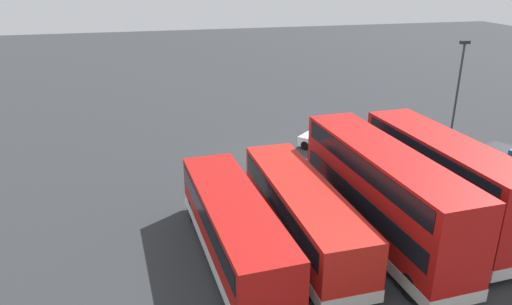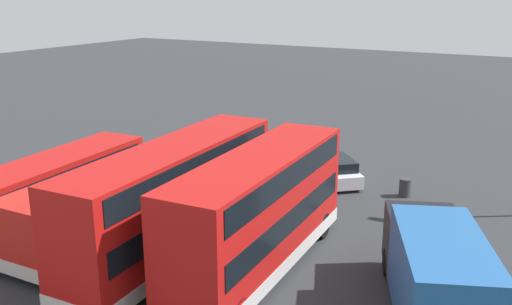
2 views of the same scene
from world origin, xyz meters
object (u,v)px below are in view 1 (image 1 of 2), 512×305
at_px(bus_double_decker_second, 381,192).
at_px(bus_double_decker_near_end, 442,180).
at_px(bus_single_deck_fourth, 234,226).
at_px(car_hatchback_silver, 329,141).
at_px(bus_single_deck_third, 302,211).
at_px(waste_bin_yellow, 382,141).
at_px(lamp_post_tall, 459,83).

bearing_deg(bus_double_decker_second, bus_double_decker_near_end, -171.45).
relative_size(bus_single_deck_fourth, car_hatchback_silver, 2.59).
relative_size(bus_double_decker_near_end, bus_single_deck_fourth, 0.99).
relative_size(bus_single_deck_third, car_hatchback_silver, 2.63).
xyz_separation_m(bus_double_decker_near_end, bus_single_deck_fourth, (10.61, 0.62, -0.83)).
bearing_deg(bus_single_deck_fourth, bus_single_deck_third, -169.45).
bearing_deg(car_hatchback_silver, bus_double_decker_near_end, 97.34).
bearing_deg(waste_bin_yellow, lamp_post_tall, -176.65).
bearing_deg(car_hatchback_silver, lamp_post_tall, -179.60).
relative_size(bus_single_deck_third, waste_bin_yellow, 11.65).
bearing_deg(lamp_post_tall, bus_double_decker_near_end, 52.80).
height_order(bus_single_deck_third, lamp_post_tall, lamp_post_tall).
bearing_deg(bus_single_deck_third, bus_single_deck_fourth, 10.55).
height_order(bus_double_decker_near_end, bus_single_deck_fourth, bus_double_decker_near_end).
relative_size(bus_double_decker_second, waste_bin_yellow, 12.50).
height_order(bus_double_decker_second, bus_single_deck_third, bus_double_decker_second).
xyz_separation_m(bus_single_deck_fourth, lamp_post_tall, (-19.03, -11.71, 2.74)).
bearing_deg(car_hatchback_silver, bus_double_decker_second, 79.64).
height_order(bus_double_decker_second, lamp_post_tall, lamp_post_tall).
distance_m(bus_single_deck_third, lamp_post_tall, 19.37).
bearing_deg(bus_single_deck_third, bus_double_decker_near_end, 179.90).
bearing_deg(bus_single_deck_third, bus_double_decker_second, 171.63).
bearing_deg(car_hatchback_silver, bus_single_deck_fourth, 51.73).
bearing_deg(waste_bin_yellow, bus_double_decker_second, 61.66).
height_order(bus_double_decker_second, waste_bin_yellow, bus_double_decker_second).
distance_m(bus_double_decker_near_end, waste_bin_yellow, 11.23).
bearing_deg(bus_single_deck_fourth, bus_double_decker_near_end, -176.67).
bearing_deg(lamp_post_tall, car_hatchback_silver, 0.40).
bearing_deg(bus_double_decker_near_end, waste_bin_yellow, -103.35).
relative_size(bus_double_decker_near_end, waste_bin_yellow, 11.34).
distance_m(bus_single_deck_third, car_hatchback_silver, 12.49).
bearing_deg(bus_double_decker_near_end, bus_single_deck_third, -0.10).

